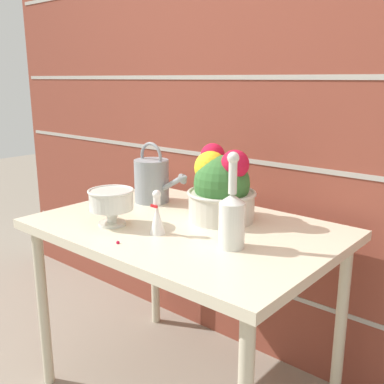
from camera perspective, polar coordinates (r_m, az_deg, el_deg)
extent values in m
cube|color=brown|center=(2.01, 8.51, 9.08)|extent=(3.60, 0.08, 2.20)
cube|color=#A8A399|center=(2.18, 7.17, -11.28)|extent=(3.53, 0.00, 0.02)
cube|color=#A8A399|center=(2.00, 7.68, 3.88)|extent=(3.53, 0.00, 0.02)
cube|color=#A8A399|center=(1.97, 8.04, 14.23)|extent=(3.53, 0.00, 0.02)
cube|color=beige|center=(1.70, -0.85, -4.75)|extent=(1.12, 0.77, 0.04)
cylinder|color=beige|center=(2.02, -18.38, -13.78)|extent=(0.04, 0.04, 0.70)
cylinder|color=beige|center=(2.38, -4.74, -8.66)|extent=(0.04, 0.04, 0.70)
cylinder|color=beige|center=(1.88, 18.34, -16.01)|extent=(0.04, 0.04, 0.70)
cylinder|color=gray|center=(2.00, -5.15, 1.43)|extent=(0.15, 0.15, 0.19)
cylinder|color=gray|center=(1.91, -2.44, 1.16)|extent=(0.14, 0.02, 0.09)
cone|color=gray|center=(1.86, -0.92, 1.84)|extent=(0.05, 0.05, 0.06)
torus|color=gray|center=(1.98, -5.22, 4.51)|extent=(0.13, 0.01, 0.13)
cylinder|color=silver|center=(1.72, -10.09, -3.94)|extent=(0.10, 0.10, 0.01)
cylinder|color=silver|center=(1.71, -10.14, -2.96)|extent=(0.04, 0.04, 0.05)
sphere|color=silver|center=(1.71, -10.14, -2.88)|extent=(0.04, 0.04, 0.04)
cylinder|color=silver|center=(1.69, -10.22, -1.01)|extent=(0.16, 0.16, 0.07)
torus|color=silver|center=(1.68, -10.28, 0.15)|extent=(0.17, 0.17, 0.01)
cylinder|color=beige|center=(1.75, 3.75, -1.82)|extent=(0.26, 0.26, 0.11)
torus|color=beige|center=(1.73, 3.78, -0.11)|extent=(0.27, 0.27, 0.01)
sphere|color=#387033|center=(1.72, 3.80, 1.12)|extent=(0.22, 0.22, 0.22)
sphere|color=yellow|center=(1.73, 2.39, 3.12)|extent=(0.13, 0.13, 0.13)
sphere|color=red|center=(1.77, 2.64, 4.65)|extent=(0.10, 0.10, 0.10)
sphere|color=red|center=(1.66, 5.48, 3.54)|extent=(0.11, 0.11, 0.11)
cylinder|color=silver|center=(1.46, 5.06, -4.24)|extent=(0.09, 0.09, 0.15)
cone|color=silver|center=(1.43, 5.14, -0.80)|extent=(0.09, 0.09, 0.03)
cylinder|color=silver|center=(1.42, 5.20, 1.79)|extent=(0.03, 0.03, 0.10)
sphere|color=silver|center=(1.40, 5.26, 4.35)|extent=(0.04, 0.04, 0.04)
cone|color=white|center=(1.59, -4.44, -3.47)|extent=(0.06, 0.06, 0.11)
cylinder|color=white|center=(1.57, -4.49, -0.95)|extent=(0.03, 0.03, 0.04)
sphere|color=white|center=(1.56, -4.50, -0.29)|extent=(0.03, 0.03, 0.03)
cube|color=red|center=(1.56, -4.84, -1.81)|extent=(0.03, 0.01, 0.01)
sphere|color=red|center=(1.53, -9.39, -6.34)|extent=(0.01, 0.01, 0.01)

